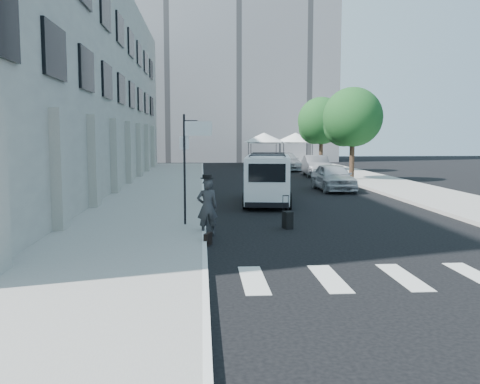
{
  "coord_description": "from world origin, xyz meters",
  "views": [
    {
      "loc": [
        -2.05,
        -13.8,
        3.01
      ],
      "look_at": [
        -0.92,
        2.05,
        1.3
      ],
      "focal_mm": 40.0,
      "sensor_mm": 36.0,
      "label": 1
    }
  ],
  "objects": [
    {
      "name": "ground",
      "position": [
        0.0,
        0.0,
        0.0
      ],
      "size": [
        120.0,
        120.0,
        0.0
      ],
      "primitive_type": "plane",
      "color": "black",
      "rests_on": "ground"
    },
    {
      "name": "parked_car_c",
      "position": [
        5.0,
        30.97,
        0.75
      ],
      "size": [
        2.4,
        5.3,
        1.51
      ],
      "primitive_type": "imported",
      "rotation": [
        0.0,
        0.0,
        0.06
      ],
      "color": "#9DA1A5",
      "rests_on": "ground"
    },
    {
      "name": "tent_right",
      "position": [
        7.2,
        38.5,
        2.71
      ],
      "size": [
        4.0,
        4.0,
        3.2
      ],
      "color": "black",
      "rests_on": "ground"
    },
    {
      "name": "building_far",
      "position": [
        2.0,
        50.0,
        12.5
      ],
      "size": [
        22.0,
        12.0,
        25.0
      ],
      "primitive_type": "cube",
      "color": "slate",
      "rests_on": "ground"
    },
    {
      "name": "businessman",
      "position": [
        -1.9,
        2.0,
        0.86
      ],
      "size": [
        0.68,
        0.51,
        1.71
      ],
      "primitive_type": "imported",
      "rotation": [
        0.0,
        0.0,
        3.31
      ],
      "color": "#313133",
      "rests_on": "ground"
    },
    {
      "name": "suitcase",
      "position": [
        0.68,
        3.0,
        0.28
      ],
      "size": [
        0.33,
        0.43,
        1.07
      ],
      "rotation": [
        0.0,
        0.0,
        0.26
      ],
      "color": "black",
      "rests_on": "ground"
    },
    {
      "name": "tree_near",
      "position": [
        7.5,
        20.15,
        3.97
      ],
      "size": [
        3.8,
        3.83,
        6.03
      ],
      "color": "black",
      "rests_on": "ground"
    },
    {
      "name": "parked_car_b",
      "position": [
        6.24,
        24.45,
        0.75
      ],
      "size": [
        1.87,
        4.66,
        1.51
      ],
      "primitive_type": "imported",
      "rotation": [
        0.0,
        0.0,
        -0.06
      ],
      "color": "#525359",
      "rests_on": "ground"
    },
    {
      "name": "parked_car_a",
      "position": [
        5.0,
        14.39,
        0.74
      ],
      "size": [
        1.82,
        4.38,
        1.48
      ],
      "primitive_type": "imported",
      "rotation": [
        0.0,
        0.0,
        0.02
      ],
      "color": "#A9ACB1",
      "rests_on": "ground"
    },
    {
      "name": "sidewalk_left",
      "position": [
        -4.25,
        16.0,
        0.07
      ],
      "size": [
        4.5,
        48.0,
        0.15
      ],
      "primitive_type": "cube",
      "color": "gray",
      "rests_on": "ground"
    },
    {
      "name": "sidewalk_right",
      "position": [
        9.0,
        20.0,
        0.07
      ],
      "size": [
        4.0,
        56.0,
        0.15
      ],
      "primitive_type": "cube",
      "color": "gray",
      "rests_on": "ground"
    },
    {
      "name": "tree_far",
      "position": [
        7.5,
        29.15,
        3.97
      ],
      "size": [
        3.8,
        3.83,
        6.03
      ],
      "color": "black",
      "rests_on": "ground"
    },
    {
      "name": "briefcase",
      "position": [
        -1.9,
        0.57,
        0.17
      ],
      "size": [
        0.25,
        0.46,
        0.34
      ],
      "primitive_type": "cube",
      "rotation": [
        0.0,
        0.0,
        -0.31
      ],
      "color": "black",
      "rests_on": "ground"
    },
    {
      "name": "sign_pole",
      "position": [
        -2.36,
        3.2,
        2.65
      ],
      "size": [
        1.03,
        0.07,
        3.5
      ],
      "color": "black",
      "rests_on": "sidewalk_left"
    },
    {
      "name": "building_left",
      "position": [
        -11.5,
        18.0,
        6.0
      ],
      "size": [
        10.0,
        44.0,
        12.0
      ],
      "primitive_type": "cube",
      "color": "gray",
      "rests_on": "ground"
    },
    {
      "name": "tent_left",
      "position": [
        4.0,
        38.0,
        2.71
      ],
      "size": [
        4.0,
        4.0,
        3.2
      ],
      "color": "black",
      "rests_on": "ground"
    },
    {
      "name": "cargo_van",
      "position": [
        0.83,
        9.31,
        1.09
      ],
      "size": [
        2.51,
        5.69,
        2.09
      ],
      "rotation": [
        0.0,
        0.0,
        -0.14
      ],
      "color": "white",
      "rests_on": "ground"
    }
  ]
}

